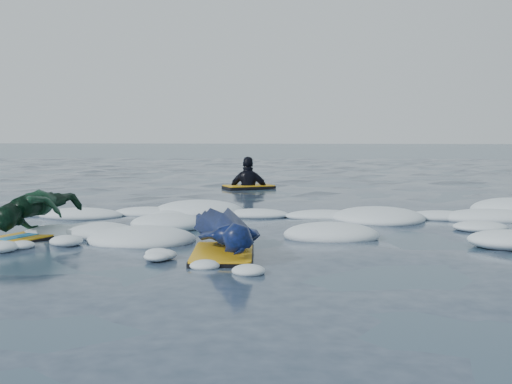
{
  "coord_description": "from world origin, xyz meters",
  "views": [
    {
      "loc": [
        1.89,
        -7.07,
        1.16
      ],
      "look_at": [
        1.16,
        1.6,
        0.35
      ],
      "focal_mm": 45.0,
      "sensor_mm": 36.0,
      "label": 1
    }
  ],
  "objects": [
    {
      "name": "waiting_rider_unit",
      "position": [
        0.63,
        6.06,
        -0.08
      ],
      "size": [
        1.15,
        0.96,
        1.52
      ],
      "rotation": [
        0.0,
        0.0,
        0.48
      ],
      "color": "black",
      "rests_on": "ground"
    },
    {
      "name": "prone_child_unit",
      "position": [
        -1.1,
        -0.28,
        0.27
      ],
      "size": [
        0.82,
        1.4,
        0.52
      ],
      "rotation": [
        0.0,
        0.0,
        1.2
      ],
      "color": "black",
      "rests_on": "ground"
    },
    {
      "name": "ground",
      "position": [
        0.0,
        0.0,
        0.0
      ],
      "size": [
        120.0,
        120.0,
        0.0
      ],
      "primitive_type": "plane",
      "color": "#1A313F",
      "rests_on": "ground"
    },
    {
      "name": "foam_band",
      "position": [
        0.0,
        1.03,
        0.0
      ],
      "size": [
        12.0,
        3.1,
        0.3
      ],
      "primitive_type": null,
      "color": "white",
      "rests_on": "ground"
    },
    {
      "name": "prone_woman_unit",
      "position": [
        1.1,
        -1.1,
        0.2
      ],
      "size": [
        0.99,
        1.64,
        0.4
      ],
      "rotation": [
        0.0,
        0.0,
        1.65
      ],
      "color": "black",
      "rests_on": "ground"
    }
  ]
}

